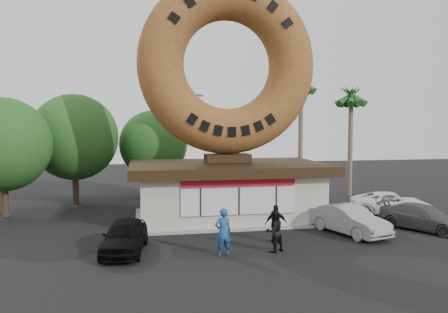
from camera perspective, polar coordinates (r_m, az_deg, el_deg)
name	(u,v)px	position (r m, az deg, el deg)	size (l,w,h in m)	color
ground	(253,246)	(20.22, 3.81, -11.56)	(90.00, 90.00, 0.00)	black
donut_shop	(227,189)	(25.58, 0.45, -4.22)	(11.20, 7.20, 3.80)	beige
giant_donut	(227,65)	(25.58, 0.45, 11.88)	(10.26, 10.26, 2.62)	#955B2B
tree_west	(75,137)	(32.19, -18.94, 2.39)	(6.00, 6.00, 7.65)	#473321
tree_mid	(154,144)	(33.89, -9.19, 1.58)	(5.20, 5.20, 6.63)	#473321
tree_far	(3,144)	(29.02, -26.91, 1.41)	(5.60, 5.60, 7.14)	#473321
palm_near	(301,88)	(35.25, 10.05, 8.80)	(2.60, 2.60, 9.75)	#726651
palm_far	(351,99)	(35.22, 16.28, 7.19)	(2.60, 2.60, 8.75)	#726651
street_lamp	(180,138)	(35.00, -5.73, 2.44)	(2.11, 0.20, 8.00)	#59595E
person_left	(223,232)	(18.51, -0.14, -9.82)	(0.73, 0.48, 2.01)	navy
person_center	(274,231)	(19.18, 6.56, -9.64)	(0.88, 0.69, 1.81)	black
person_right	(276,224)	(20.71, 6.82, -8.70)	(1.03, 0.43, 1.76)	black
car_black	(125,236)	(19.49, -12.85, -10.10)	(1.67, 4.16, 1.42)	black
car_silver	(349,220)	(22.97, 16.03, -7.97)	(1.53, 4.38, 1.44)	gray
car_grey	(423,217)	(25.27, 24.54, -7.23)	(1.84, 4.54, 1.32)	#505254
car_white	(392,203)	(28.94, 21.04, -5.72)	(2.23, 4.84, 1.34)	white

